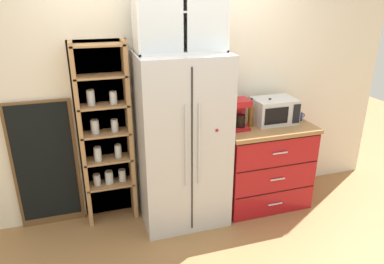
{
  "coord_description": "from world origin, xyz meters",
  "views": [
    {
      "loc": [
        -0.86,
        -3.03,
        2.2
      ],
      "look_at": [
        0.1,
        0.03,
        0.94
      ],
      "focal_mm": 33.27,
      "sensor_mm": 36.0,
      "label": 1
    }
  ],
  "objects_px": {
    "refrigerator": "(182,141)",
    "bottle_amber": "(251,114)",
    "microwave": "(274,111)",
    "bottle_clear": "(269,114)",
    "chalkboard_menu": "(46,165)",
    "coffee_maker": "(238,113)",
    "mug_red": "(267,121)",
    "mug_navy": "(299,116)"
  },
  "relations": [
    {
      "from": "microwave",
      "to": "coffee_maker",
      "type": "height_order",
      "value": "coffee_maker"
    },
    {
      "from": "refrigerator",
      "to": "microwave",
      "type": "height_order",
      "value": "refrigerator"
    },
    {
      "from": "bottle_amber",
      "to": "mug_navy",
      "type": "bearing_deg",
      "value": 1.87
    },
    {
      "from": "refrigerator",
      "to": "bottle_clear",
      "type": "xyz_separation_m",
      "value": [
        0.92,
        -0.02,
        0.19
      ]
    },
    {
      "from": "coffee_maker",
      "to": "mug_navy",
      "type": "height_order",
      "value": "coffee_maker"
    },
    {
      "from": "microwave",
      "to": "bottle_clear",
      "type": "xyz_separation_m",
      "value": [
        -0.1,
        -0.08,
        0.0
      ]
    },
    {
      "from": "refrigerator",
      "to": "bottle_clear",
      "type": "height_order",
      "value": "refrigerator"
    },
    {
      "from": "microwave",
      "to": "coffee_maker",
      "type": "relative_size",
      "value": 1.42
    },
    {
      "from": "microwave",
      "to": "coffee_maker",
      "type": "distance_m",
      "value": 0.43
    },
    {
      "from": "mug_navy",
      "to": "bottle_amber",
      "type": "xyz_separation_m",
      "value": [
        -0.58,
        -0.02,
        0.09
      ]
    },
    {
      "from": "refrigerator",
      "to": "bottle_clear",
      "type": "bearing_deg",
      "value": -0.97
    },
    {
      "from": "bottle_amber",
      "to": "chalkboard_menu",
      "type": "distance_m",
      "value": 2.08
    },
    {
      "from": "refrigerator",
      "to": "coffee_maker",
      "type": "height_order",
      "value": "refrigerator"
    },
    {
      "from": "coffee_maker",
      "to": "chalkboard_menu",
      "type": "height_order",
      "value": "chalkboard_menu"
    },
    {
      "from": "mug_navy",
      "to": "mug_red",
      "type": "distance_m",
      "value": 0.4
    },
    {
      "from": "refrigerator",
      "to": "microwave",
      "type": "xyz_separation_m",
      "value": [
        1.02,
        0.06,
        0.19
      ]
    },
    {
      "from": "refrigerator",
      "to": "microwave",
      "type": "relative_size",
      "value": 3.88
    },
    {
      "from": "coffee_maker",
      "to": "mug_red",
      "type": "distance_m",
      "value": 0.34
    },
    {
      "from": "mug_red",
      "to": "bottle_amber",
      "type": "xyz_separation_m",
      "value": [
        -0.18,
        0.03,
        0.09
      ]
    },
    {
      "from": "microwave",
      "to": "mug_navy",
      "type": "bearing_deg",
      "value": -2.67
    },
    {
      "from": "mug_red",
      "to": "bottle_clear",
      "type": "relative_size",
      "value": 0.42
    },
    {
      "from": "mug_red",
      "to": "coffee_maker",
      "type": "bearing_deg",
      "value": 176.94
    },
    {
      "from": "mug_red",
      "to": "chalkboard_menu",
      "type": "relative_size",
      "value": 0.1
    },
    {
      "from": "refrigerator",
      "to": "bottle_amber",
      "type": "height_order",
      "value": "refrigerator"
    },
    {
      "from": "mug_navy",
      "to": "mug_red",
      "type": "xyz_separation_m",
      "value": [
        -0.4,
        -0.05,
        0.01
      ]
    },
    {
      "from": "refrigerator",
      "to": "microwave",
      "type": "bearing_deg",
      "value": 3.61
    },
    {
      "from": "coffee_maker",
      "to": "bottle_amber",
      "type": "bearing_deg",
      "value": 3.63
    },
    {
      "from": "bottle_amber",
      "to": "coffee_maker",
      "type": "bearing_deg",
      "value": -176.37
    },
    {
      "from": "coffee_maker",
      "to": "bottle_clear",
      "type": "bearing_deg",
      "value": -6.72
    },
    {
      "from": "bottle_clear",
      "to": "chalkboard_menu",
      "type": "xyz_separation_m",
      "value": [
        -2.21,
        0.31,
        -0.4
      ]
    },
    {
      "from": "microwave",
      "to": "mug_navy",
      "type": "xyz_separation_m",
      "value": [
        0.3,
        -0.01,
        -0.09
      ]
    },
    {
      "from": "coffee_maker",
      "to": "mug_navy",
      "type": "xyz_separation_m",
      "value": [
        0.72,
        0.03,
        -0.11
      ]
    },
    {
      "from": "mug_red",
      "to": "chalkboard_menu",
      "type": "height_order",
      "value": "chalkboard_menu"
    },
    {
      "from": "refrigerator",
      "to": "coffee_maker",
      "type": "relative_size",
      "value": 5.51
    },
    {
      "from": "microwave",
      "to": "bottle_amber",
      "type": "distance_m",
      "value": 0.28
    },
    {
      "from": "refrigerator",
      "to": "mug_navy",
      "type": "relative_size",
      "value": 14.1
    },
    {
      "from": "microwave",
      "to": "refrigerator",
      "type": "bearing_deg",
      "value": -176.39
    },
    {
      "from": "refrigerator",
      "to": "bottle_clear",
      "type": "relative_size",
      "value": 5.82
    },
    {
      "from": "mug_red",
      "to": "bottle_amber",
      "type": "height_order",
      "value": "bottle_amber"
    },
    {
      "from": "mug_navy",
      "to": "coffee_maker",
      "type": "bearing_deg",
      "value": -177.78
    },
    {
      "from": "microwave",
      "to": "mug_navy",
      "type": "relative_size",
      "value": 3.63
    },
    {
      "from": "mug_red",
      "to": "mug_navy",
      "type": "bearing_deg",
      "value": 6.44
    }
  ]
}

